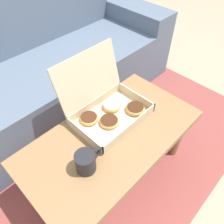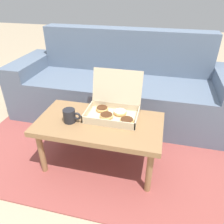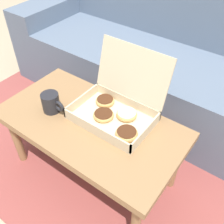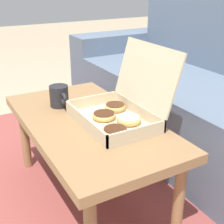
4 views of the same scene
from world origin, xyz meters
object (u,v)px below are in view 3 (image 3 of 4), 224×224
object	(u,v)px
couch	(165,67)
pastry_box	(118,107)
coffee_mug	(51,103)
coffee_table	(90,128)

from	to	relation	value
couch	pastry_box	size ratio (longest dim) A/B	5.83
pastry_box	couch	bearing A→B (deg)	97.05
pastry_box	coffee_mug	xyz separation A→B (m)	(-0.29, -0.16, -0.01)
pastry_box	coffee_table	bearing A→B (deg)	-126.33
coffee_table	coffee_mug	bearing A→B (deg)	-166.85
couch	coffee_mug	xyz separation A→B (m)	(-0.21, -0.86, 0.15)
coffee_table	coffee_mug	world-z (taller)	coffee_mug
couch	coffee_mug	world-z (taller)	couch
couch	coffee_mug	bearing A→B (deg)	-103.44
couch	coffee_mug	distance (m)	0.90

